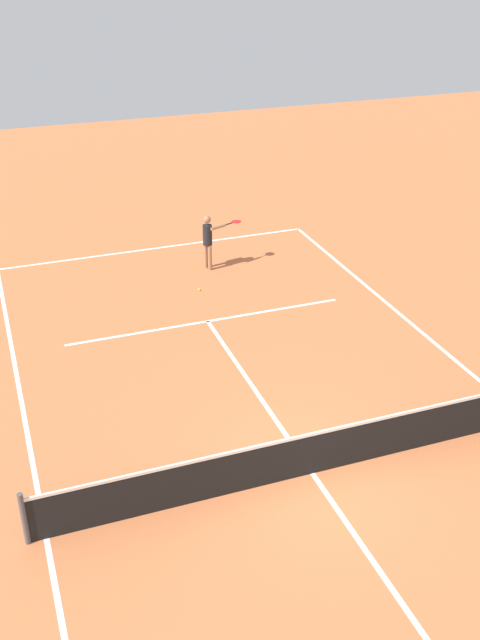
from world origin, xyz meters
TOP-DOWN VIEW (x-y plane):
  - ground_plane at (0.00, 0.00)m, footprint 60.00×60.00m
  - court_lines at (0.00, 0.00)m, footprint 10.10×23.91m
  - tennis_net at (0.00, 0.00)m, footprint 10.70×0.10m
  - player_serving at (-1.11, -9.80)m, footprint 1.31×0.57m
  - tennis_ball at (-0.34, -8.41)m, footprint 0.07×0.07m

SIDE VIEW (x-z plane):
  - ground_plane at x=0.00m, z-range 0.00..0.00m
  - court_lines at x=0.00m, z-range 0.00..0.01m
  - tennis_ball at x=-0.34m, z-range 0.00..0.07m
  - tennis_net at x=0.00m, z-range -0.04..1.03m
  - player_serving at x=-1.11m, z-range 0.16..1.86m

